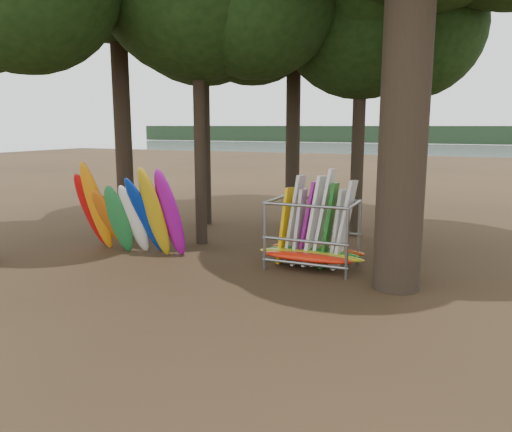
% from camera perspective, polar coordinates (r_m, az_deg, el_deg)
% --- Properties ---
extents(ground, '(120.00, 120.00, 0.00)m').
position_cam_1_polar(ground, '(14.46, -5.21, -6.23)').
color(ground, '#47331E').
rests_on(ground, ground).
extents(lake, '(160.00, 160.00, 0.00)m').
position_cam_1_polar(lake, '(72.56, 18.32, 6.56)').
color(lake, gray).
rests_on(lake, ground).
extents(far_shore, '(160.00, 4.00, 4.00)m').
position_cam_1_polar(far_shore, '(122.33, 20.64, 8.68)').
color(far_shore, black).
rests_on(far_shore, ground).
extents(oak_3, '(6.97, 6.97, 11.09)m').
position_cam_1_polar(oak_3, '(19.34, 12.10, 21.81)').
color(oak_3, black).
rests_on(oak_3, ground).
extents(kayak_row, '(3.89, 1.85, 3.16)m').
position_cam_1_polar(kayak_row, '(16.30, -14.35, 0.11)').
color(kayak_row, red).
rests_on(kayak_row, ground).
extents(storage_rack, '(3.17, 1.54, 2.92)m').
position_cam_1_polar(storage_rack, '(14.60, 6.50, -2.26)').
color(storage_rack, gray).
rests_on(storage_rack, ground).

